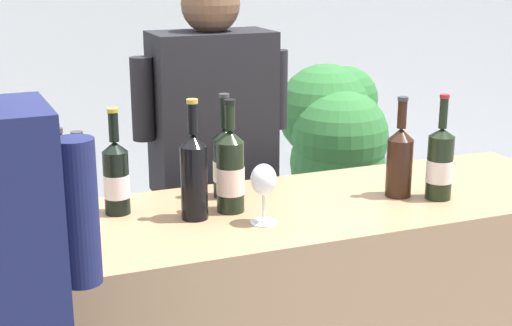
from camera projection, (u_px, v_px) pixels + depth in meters
The scene contains 13 objects.
wall_back at pixel (73, 10), 4.37m from camera, with size 8.00×0.10×2.80m, color silver.
wine_bottle_0 at pixel (61, 198), 1.95m from camera, with size 0.07×0.07×0.31m.
wine_bottle_1 at pixel (230, 171), 2.18m from camera, with size 0.09×0.09×0.34m.
wine_bottle_2 at pixel (82, 212), 1.86m from camera, with size 0.08×0.08×0.32m.
wine_bottle_3 at pixel (440, 163), 2.30m from camera, with size 0.08×0.08×0.33m.
wine_bottle_4 at pixel (14, 217), 1.83m from camera, with size 0.07×0.07×0.31m.
wine_bottle_5 at pixel (225, 162), 2.31m from camera, with size 0.08×0.08×0.33m.
wine_bottle_6 at pixel (194, 174), 2.11m from camera, with size 0.08×0.08×0.35m.
wine_bottle_7 at pixel (116, 177), 2.16m from camera, with size 0.08×0.08×0.32m.
wine_bottle_8 at pixel (400, 160), 2.32m from camera, with size 0.08×0.08×0.32m.
wine_glass at pixel (264, 182), 2.08m from camera, with size 0.08×0.08×0.18m.
person_server at pixel (214, 204), 2.78m from camera, with size 0.60×0.24×1.66m.
potted_shrub at pixel (337, 142), 3.55m from camera, with size 0.54×0.62×1.22m.
Camera 1 is at (-0.63, -1.94, 1.72)m, focal length 51.56 mm.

